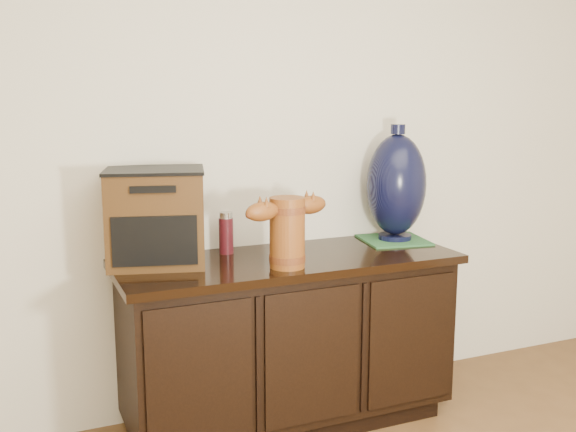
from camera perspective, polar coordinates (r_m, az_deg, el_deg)
name	(u,v)px	position (r m, az deg, el deg)	size (l,w,h in m)	color
sideboard	(288,339)	(2.98, 0.00, -10.39)	(1.46, 0.56, 0.75)	black
terracotta_vessel	(287,228)	(2.68, -0.07, -1.04)	(0.40, 0.18, 0.28)	brown
tv_radio	(156,217)	(2.77, -11.11, -0.09)	(0.46, 0.40, 0.39)	#412810
green_mat	(394,240)	(3.22, 8.93, -2.01)	(0.29, 0.29, 0.01)	#2A5E31
lamp_base	(396,185)	(3.18, 9.15, 2.58)	(0.32, 0.32, 0.54)	black
spray_can	(226,233)	(2.93, -5.27, -1.46)	(0.06, 0.06, 0.18)	#5D1019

